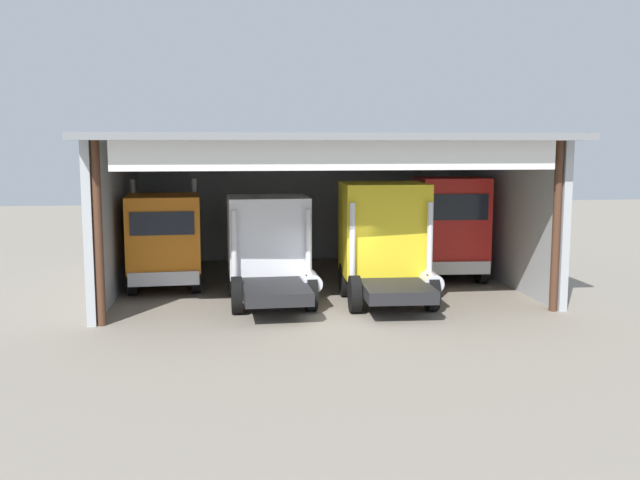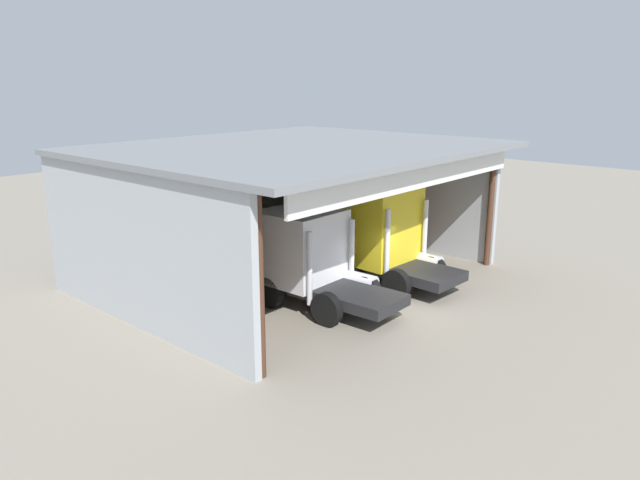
{
  "view_description": "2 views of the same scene",
  "coord_description": "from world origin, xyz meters",
  "views": [
    {
      "loc": [
        -3.07,
        -19.33,
        4.88
      ],
      "look_at": [
        0.0,
        3.78,
        1.75
      ],
      "focal_mm": 39.96,
      "sensor_mm": 36.0,
      "label": 1
    },
    {
      "loc": [
        -16.12,
        -10.31,
        7.53
      ],
      "look_at": [
        0.0,
        3.78,
        1.75
      ],
      "focal_mm": 33.47,
      "sensor_mm": 36.0,
      "label": 2
    }
  ],
  "objects": [
    {
      "name": "ground_plane",
      "position": [
        0.0,
        0.0,
        0.0
      ],
      "size": [
        80.0,
        80.0,
        0.0
      ],
      "primitive_type": "plane",
      "color": "gray",
      "rests_on": "ground"
    },
    {
      "name": "workshop_shed",
      "position": [
        0.0,
        6.17,
        3.65
      ],
      "size": [
        14.04,
        11.92,
        5.19
      ],
      "color": "#ADB2B7",
      "rests_on": "ground"
    },
    {
      "name": "truck_orange_yard_outside",
      "position": [
        -5.17,
        4.92,
        1.72
      ],
      "size": [
        2.69,
        5.09,
        3.69
      ],
      "rotation": [
        0.0,
        0.0,
        3.2
      ],
      "color": "orange",
      "rests_on": "ground"
    },
    {
      "name": "truck_white_left_bay",
      "position": [
        -1.73,
        2.75,
        1.71
      ],
      "size": [
        2.72,
        5.22,
        3.26
      ],
      "rotation": [
        0.0,
        0.0,
        0.03
      ],
      "color": "white",
      "rests_on": "ground"
    },
    {
      "name": "truck_yellow_center_bay",
      "position": [
        1.85,
        2.23,
        1.95
      ],
      "size": [
        2.8,
        4.84,
        3.69
      ],
      "rotation": [
        0.0,
        0.0,
        -0.04
      ],
      "color": "yellow",
      "rests_on": "ground"
    },
    {
      "name": "truck_red_right_bay",
      "position": [
        4.83,
        5.3,
        1.91
      ],
      "size": [
        2.6,
        5.17,
        3.73
      ],
      "rotation": [
        0.0,
        0.0,
        3.09
      ],
      "color": "red",
      "rests_on": "ground"
    },
    {
      "name": "oil_drum",
      "position": [
        0.03,
        9.95,
        0.45
      ],
      "size": [
        0.58,
        0.58,
        0.91
      ],
      "primitive_type": "cylinder",
      "color": "#197233",
      "rests_on": "ground"
    },
    {
      "name": "tool_cart",
      "position": [
        2.37,
        9.51,
        0.5
      ],
      "size": [
        0.9,
        0.6,
        1.0
      ],
      "primitive_type": "cube",
      "color": "red",
      "rests_on": "ground"
    }
  ]
}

